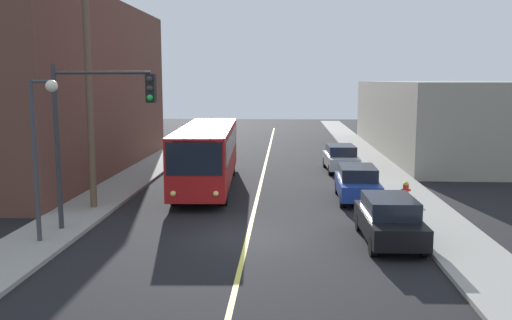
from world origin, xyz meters
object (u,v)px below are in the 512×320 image
at_px(city_bus, 207,153).
at_px(utility_pole_near, 88,59).
at_px(parked_car_blue, 357,183).
at_px(traffic_signal_left_corner, 98,116).
at_px(street_lamp_left, 40,136).
at_px(fire_hydrant, 406,190).
at_px(parked_car_black, 389,219).
at_px(parked_car_silver, 341,158).

bearing_deg(city_bus, utility_pole_near, -127.76).
xyz_separation_m(parked_car_blue, traffic_signal_left_corner, (-10.10, -6.06, 3.46)).
xyz_separation_m(street_lamp_left, fire_hydrant, (13.68, 7.23, -3.16)).
relative_size(city_bus, street_lamp_left, 2.23).
height_order(parked_car_black, parked_car_blue, same).
bearing_deg(street_lamp_left, parked_car_silver, 54.19).
bearing_deg(utility_pole_near, parked_car_black, -19.42).
distance_m(city_bus, parked_car_black, 12.33).
relative_size(parked_car_blue, street_lamp_left, 0.81).
xyz_separation_m(utility_pole_near, fire_hydrant, (13.80, 2.14, -5.87)).
distance_m(parked_car_black, parked_car_silver, 15.13).
relative_size(city_bus, traffic_signal_left_corner, 2.04).
height_order(parked_car_blue, utility_pole_near, utility_pole_near).
bearing_deg(parked_car_black, utility_pole_near, 160.58).
xyz_separation_m(parked_car_black, traffic_signal_left_corner, (-10.34, 0.69, 3.46)).
bearing_deg(traffic_signal_left_corner, parked_car_black, -3.82).
height_order(city_bus, utility_pole_near, utility_pole_near).
height_order(parked_car_silver, utility_pole_near, utility_pole_near).
xyz_separation_m(parked_car_silver, utility_pole_near, (-11.69, -10.95, 5.62)).
distance_m(parked_car_silver, utility_pole_near, 16.97).
height_order(parked_car_black, utility_pole_near, utility_pole_near).
bearing_deg(parked_car_blue, traffic_signal_left_corner, -149.02).
height_order(parked_car_black, fire_hydrant, parked_car_black).
bearing_deg(parked_car_silver, utility_pole_near, -136.87).
bearing_deg(parked_car_silver, parked_car_blue, -90.34).
bearing_deg(traffic_signal_left_corner, fire_hydrant, 24.70).
xyz_separation_m(parked_car_blue, fire_hydrant, (2.16, -0.43, -0.26)).
relative_size(parked_car_silver, street_lamp_left, 0.81).
relative_size(parked_car_blue, traffic_signal_left_corner, 0.74).
relative_size(city_bus, parked_car_black, 2.76).
height_order(traffic_signal_left_corner, street_lamp_left, traffic_signal_left_corner).
bearing_deg(parked_car_black, parked_car_blue, 92.00).
height_order(parked_car_blue, parked_car_silver, same).
relative_size(traffic_signal_left_corner, street_lamp_left, 1.09).
distance_m(traffic_signal_left_corner, fire_hydrant, 14.00).
distance_m(parked_car_blue, fire_hydrant, 2.21).
bearing_deg(fire_hydrant, traffic_signal_left_corner, -155.30).
bearing_deg(city_bus, parked_car_black, -51.38).
distance_m(parked_car_black, utility_pole_near, 13.78).
xyz_separation_m(parked_car_blue, street_lamp_left, (-11.52, -7.66, 2.90)).
height_order(parked_car_black, traffic_signal_left_corner, traffic_signal_left_corner).
distance_m(utility_pole_near, street_lamp_left, 5.77).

